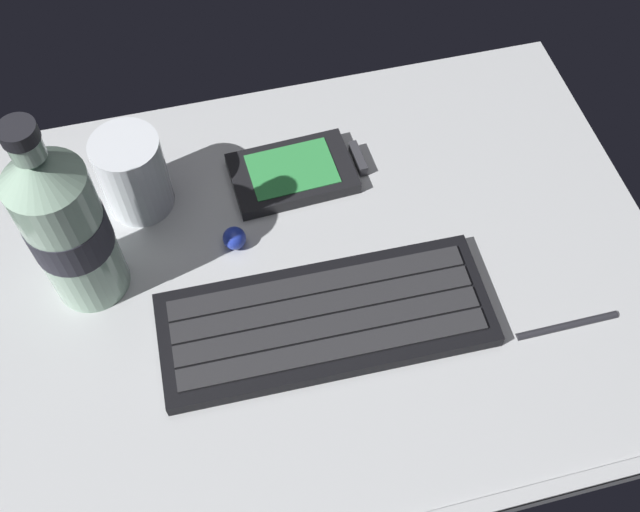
{
  "coord_description": "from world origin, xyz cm",
  "views": [
    {
      "loc": [
        -8.4,
        -33.9,
        58.44
      ],
      "look_at": [
        0.0,
        0.0,
        3.0
      ],
      "focal_mm": 41.46,
      "sensor_mm": 36.0,
      "label": 1
    }
  ],
  "objects_px": {
    "juice_cup": "(134,176)",
    "water_bottle": "(66,226)",
    "handheld_device": "(299,172)",
    "trackball_mouse": "(234,238)",
    "stylus_pen": "(568,324)",
    "keyboard": "(325,319)"
  },
  "relations": [
    {
      "from": "stylus_pen",
      "to": "handheld_device",
      "type": "bearing_deg",
      "value": 131.3
    },
    {
      "from": "keyboard",
      "to": "handheld_device",
      "type": "relative_size",
      "value": 2.24
    },
    {
      "from": "water_bottle",
      "to": "handheld_device",
      "type": "bearing_deg",
      "value": 19.38
    },
    {
      "from": "water_bottle",
      "to": "trackball_mouse",
      "type": "xyz_separation_m",
      "value": [
        0.13,
        0.01,
        -0.08
      ]
    },
    {
      "from": "keyboard",
      "to": "stylus_pen",
      "type": "height_order",
      "value": "keyboard"
    },
    {
      "from": "juice_cup",
      "to": "stylus_pen",
      "type": "distance_m",
      "value": 0.42
    },
    {
      "from": "juice_cup",
      "to": "stylus_pen",
      "type": "bearing_deg",
      "value": -33.12
    },
    {
      "from": "keyboard",
      "to": "trackball_mouse",
      "type": "xyz_separation_m",
      "value": [
        -0.06,
        0.1,
        0.0
      ]
    },
    {
      "from": "juice_cup",
      "to": "handheld_device",
      "type": "bearing_deg",
      "value": -2.65
    },
    {
      "from": "trackball_mouse",
      "to": "water_bottle",
      "type": "bearing_deg",
      "value": -176.3
    },
    {
      "from": "handheld_device",
      "to": "trackball_mouse",
      "type": "bearing_deg",
      "value": -139.65
    },
    {
      "from": "keyboard",
      "to": "water_bottle",
      "type": "distance_m",
      "value": 0.23
    },
    {
      "from": "trackball_mouse",
      "to": "stylus_pen",
      "type": "relative_size",
      "value": 0.23
    },
    {
      "from": "handheld_device",
      "to": "juice_cup",
      "type": "xyz_separation_m",
      "value": [
        -0.16,
        0.01,
        0.03
      ]
    },
    {
      "from": "handheld_device",
      "to": "stylus_pen",
      "type": "xyz_separation_m",
      "value": [
        0.19,
        -0.22,
        -0.0
      ]
    },
    {
      "from": "water_bottle",
      "to": "trackball_mouse",
      "type": "bearing_deg",
      "value": 3.7
    },
    {
      "from": "water_bottle",
      "to": "juice_cup",
      "type": "bearing_deg",
      "value": 56.72
    },
    {
      "from": "stylus_pen",
      "to": "juice_cup",
      "type": "bearing_deg",
      "value": 147.05
    },
    {
      "from": "handheld_device",
      "to": "trackball_mouse",
      "type": "distance_m",
      "value": 0.1
    },
    {
      "from": "juice_cup",
      "to": "water_bottle",
      "type": "xyz_separation_m",
      "value": [
        -0.05,
        -0.08,
        0.05
      ]
    },
    {
      "from": "juice_cup",
      "to": "water_bottle",
      "type": "height_order",
      "value": "water_bottle"
    },
    {
      "from": "juice_cup",
      "to": "trackball_mouse",
      "type": "relative_size",
      "value": 3.86
    }
  ]
}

